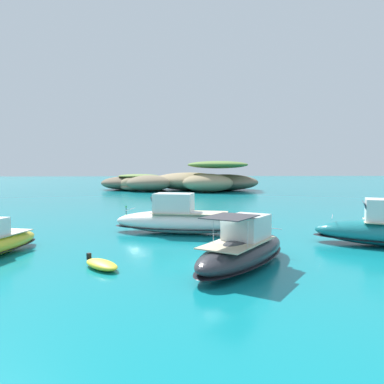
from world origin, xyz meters
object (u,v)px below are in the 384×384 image
at_px(islet_large, 206,181).
at_px(motorboat_charcoal, 243,249).
at_px(dinghy_tender, 102,264).
at_px(motorboat_white, 180,220).
at_px(islet_small, 139,183).
at_px(channel_buoy, 126,217).

height_order(islet_large, motorboat_charcoal, islet_large).
bearing_deg(dinghy_tender, islet_large, 79.13).
bearing_deg(islet_large, motorboat_white, -98.37).
relative_size(islet_small, motorboat_charcoal, 2.07).
bearing_deg(motorboat_charcoal, dinghy_tender, 179.60).
relative_size(islet_small, motorboat_white, 1.65).
bearing_deg(channel_buoy, motorboat_white, -57.10).
xyz_separation_m(motorboat_charcoal, channel_buoy, (-8.04, 18.05, -0.57)).
height_order(motorboat_white, dinghy_tender, motorboat_white).
distance_m(islet_large, motorboat_charcoal, 65.13).
distance_m(islet_large, channel_buoy, 48.70).
bearing_deg(islet_large, dinghy_tender, -100.87).
bearing_deg(islet_small, motorboat_charcoal, -81.20).
bearing_deg(motorboat_white, islet_small, 97.39).
bearing_deg(islet_small, channel_buoy, -87.33).
height_order(islet_large, motorboat_white, islet_large).
bearing_deg(islet_large, channel_buoy, -105.59).
relative_size(islet_large, motorboat_white, 2.60).
bearing_deg(islet_small, dinghy_tender, -87.52).
relative_size(islet_small, dinghy_tender, 6.81).
relative_size(motorboat_charcoal, channel_buoy, 6.06).
height_order(motorboat_charcoal, channel_buoy, motorboat_charcoal).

